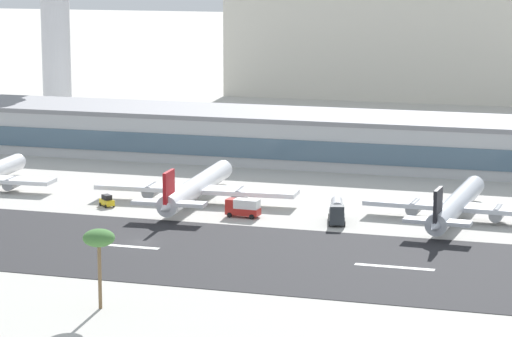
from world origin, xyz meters
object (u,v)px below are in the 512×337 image
at_px(control_tower, 55,18).
at_px(service_fuel_truck_1, 337,211).
at_px(airliner_red_tail_gate_1, 195,189).
at_px(service_box_truck_0, 243,207).
at_px(terminal_building, 274,136).
at_px(airliner_black_tail_gate_2, 455,206).
at_px(palm_tree_0, 99,240).
at_px(distant_hotel_block, 400,39).
at_px(service_baggage_tug_2, 107,201).

xyz_separation_m(control_tower, service_fuel_truck_1, (102.16, -98.99, -26.37)).
xyz_separation_m(airliner_red_tail_gate_1, service_box_truck_0, (12.12, -8.37, -1.05)).
height_order(terminal_building, service_fuel_truck_1, terminal_building).
distance_m(control_tower, service_fuel_truck_1, 144.68).
relative_size(airliner_black_tail_gate_2, service_box_truck_0, 6.72).
bearing_deg(service_fuel_truck_1, palm_tree_0, -30.97).
bearing_deg(palm_tree_0, service_fuel_truck_1, 73.24).
bearing_deg(control_tower, palm_tree_0, -61.87).
bearing_deg(control_tower, service_fuel_truck_1, -44.10).
xyz_separation_m(distant_hotel_block, airliner_red_tail_gate_1, (-5.20, -177.08, -15.46)).
xyz_separation_m(control_tower, service_box_truck_0, (85.33, -99.63, -26.61)).
distance_m(airliner_red_tail_gate_1, service_baggage_tug_2, 16.31).
height_order(distant_hotel_block, airliner_black_tail_gate_2, distant_hotel_block).
xyz_separation_m(distant_hotel_block, service_baggage_tug_2, (-19.71, -184.31, -17.25)).
height_order(terminal_building, airliner_red_tail_gate_1, terminal_building).
bearing_deg(terminal_building, palm_tree_0, -84.81).
xyz_separation_m(service_box_truck_0, service_fuel_truck_1, (16.83, 0.64, 0.24)).
bearing_deg(airliner_red_tail_gate_1, terminal_building, -4.32).
bearing_deg(airliner_red_tail_gate_1, palm_tree_0, -174.12).
xyz_separation_m(airliner_black_tail_gate_2, service_baggage_tug_2, (-62.79, -6.52, -1.70)).
xyz_separation_m(airliner_red_tail_gate_1, service_baggage_tug_2, (-14.51, -7.23, -1.79)).
bearing_deg(palm_tree_0, distant_hotel_block, 91.41).
bearing_deg(service_fuel_truck_1, control_tower, -148.31).
xyz_separation_m(control_tower, palm_tree_0, (84.41, -157.92, -19.10)).
bearing_deg(distant_hotel_block, service_box_truck_0, -87.86).
bearing_deg(distant_hotel_block, service_fuel_truck_1, -82.68).
height_order(control_tower, airliner_black_tail_gate_2, control_tower).
relative_size(distant_hotel_block, airliner_black_tail_gate_2, 2.62).
xyz_separation_m(terminal_building, service_fuel_truck_1, (28.37, -57.93, -3.38)).
bearing_deg(airliner_black_tail_gate_2, distant_hotel_block, 16.31).
relative_size(control_tower, service_box_truck_0, 7.61).
bearing_deg(service_box_truck_0, airliner_black_tail_gate_2, -164.47).
distance_m(airliner_black_tail_gate_2, palm_tree_0, 75.94).
distance_m(airliner_black_tail_gate_2, service_fuel_truck_1, 20.58).
bearing_deg(terminal_building, service_box_truck_0, -78.86).
distance_m(control_tower, distant_hotel_block, 116.68).
distance_m(service_box_truck_0, palm_tree_0, 58.77).
relative_size(terminal_building, distant_hotel_block, 1.43).
xyz_separation_m(service_box_truck_0, service_baggage_tug_2, (-26.63, 1.14, -0.74)).
distance_m(terminal_building, airliner_black_tail_gate_2, 69.82).
bearing_deg(service_box_truck_0, distant_hotel_block, -84.29).
height_order(distant_hotel_block, airliner_red_tail_gate_1, distant_hotel_block).
distance_m(control_tower, service_box_truck_0, 133.85).
distance_m(service_box_truck_0, service_baggage_tug_2, 26.66).
bearing_deg(airliner_black_tail_gate_2, airliner_red_tail_gate_1, 91.85).
height_order(distant_hotel_block, service_box_truck_0, distant_hotel_block).
bearing_deg(service_baggage_tug_2, control_tower, -19.97).
xyz_separation_m(airliner_red_tail_gate_1, palm_tree_0, (11.20, -66.65, 6.46)).
bearing_deg(distant_hotel_block, palm_tree_0, -88.59).
bearing_deg(control_tower, service_baggage_tug_2, -59.21).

